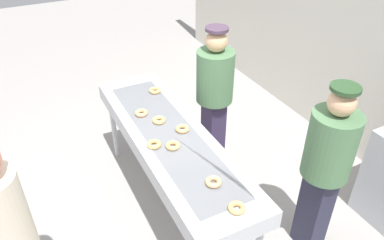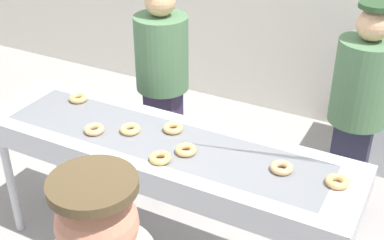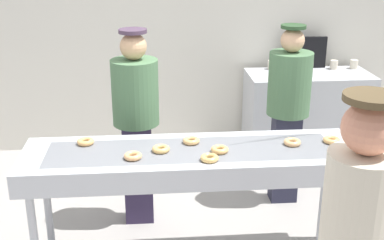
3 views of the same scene
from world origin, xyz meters
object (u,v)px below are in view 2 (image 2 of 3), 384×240
at_px(fryer_conveyor, 162,152).
at_px(glazed_donut_7, 337,182).
at_px(glazed_donut_1, 186,150).
at_px(worker_assistant, 162,77).
at_px(glazed_donut_0, 130,129).
at_px(glazed_donut_3, 160,158).
at_px(glazed_donut_6, 94,129).
at_px(glazed_donut_5, 282,168).
at_px(glazed_donut_4, 173,128).
at_px(worker_baker, 359,106).
at_px(glazed_donut_2, 78,98).

relative_size(fryer_conveyor, glazed_donut_7, 19.22).
bearing_deg(glazed_donut_1, worker_assistant, 128.64).
bearing_deg(glazed_donut_0, fryer_conveyor, 2.69).
relative_size(glazed_donut_1, glazed_donut_3, 1.00).
bearing_deg(worker_assistant, glazed_donut_6, 87.42).
height_order(glazed_donut_6, worker_assistant, worker_assistant).
bearing_deg(glazed_donut_5, glazed_donut_6, -172.69).
bearing_deg(worker_assistant, glazed_donut_5, 147.79).
bearing_deg(glazed_donut_1, glazed_donut_3, -122.57).
bearing_deg(glazed_donut_3, glazed_donut_1, 57.43).
distance_m(fryer_conveyor, glazed_donut_1, 0.23).
xyz_separation_m(glazed_donut_4, glazed_donut_7, (1.01, -0.07, 0.00)).
bearing_deg(worker_assistant, glazed_donut_7, 153.73).
height_order(glazed_donut_4, glazed_donut_7, same).
bearing_deg(worker_baker, glazed_donut_6, 27.03).
xyz_separation_m(glazed_donut_4, glazed_donut_6, (-0.41, -0.23, 0.00)).
distance_m(glazed_donut_5, worker_baker, 0.93).
xyz_separation_m(glazed_donut_0, glazed_donut_3, (0.32, -0.18, 0.00)).
relative_size(glazed_donut_4, glazed_donut_5, 1.00).
height_order(glazed_donut_6, worker_baker, worker_baker).
xyz_separation_m(glazed_donut_7, worker_baker, (-0.08, 0.89, -0.00)).
bearing_deg(glazed_donut_5, fryer_conveyor, -177.44).
xyz_separation_m(glazed_donut_0, glazed_donut_2, (-0.54, 0.18, 0.00)).
xyz_separation_m(glazed_donut_4, worker_assistant, (-0.41, 0.56, 0.02)).
bearing_deg(worker_assistant, glazed_donut_0, 102.73).
bearing_deg(glazed_donut_6, glazed_donut_2, 140.90).
distance_m(fryer_conveyor, glazed_donut_6, 0.43).
bearing_deg(glazed_donut_3, worker_baker, 53.34).
bearing_deg(glazed_donut_7, worker_baker, 95.27).
relative_size(glazed_donut_3, glazed_donut_5, 1.00).
bearing_deg(glazed_donut_0, glazed_donut_3, -29.45).
bearing_deg(worker_assistant, glazed_donut_4, 123.73).
height_order(glazed_donut_1, glazed_donut_3, same).
distance_m(glazed_donut_1, glazed_donut_4, 0.25).
height_order(glazed_donut_2, glazed_donut_6, same).
distance_m(glazed_donut_3, glazed_donut_7, 0.95).
height_order(glazed_donut_0, glazed_donut_7, same).
xyz_separation_m(fryer_conveyor, worker_baker, (0.94, 0.93, 0.10)).
distance_m(glazed_donut_0, glazed_donut_4, 0.26).
bearing_deg(glazed_donut_1, glazed_donut_6, -174.34).
xyz_separation_m(fryer_conveyor, glazed_donut_1, (0.19, -0.05, 0.11)).
xyz_separation_m(glazed_donut_3, worker_baker, (0.84, 1.12, -0.00)).
relative_size(glazed_donut_4, glazed_donut_7, 1.00).
xyz_separation_m(glazed_donut_0, worker_baker, (1.15, 0.94, -0.00)).
distance_m(glazed_donut_1, glazed_donut_5, 0.54).
relative_size(glazed_donut_3, worker_baker, 0.07).
height_order(glazed_donut_5, worker_assistant, worker_assistant).
distance_m(glazed_donut_7, worker_assistant, 1.56).
distance_m(glazed_donut_4, glazed_donut_7, 1.02).
bearing_deg(worker_baker, glazed_donut_3, 42.49).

